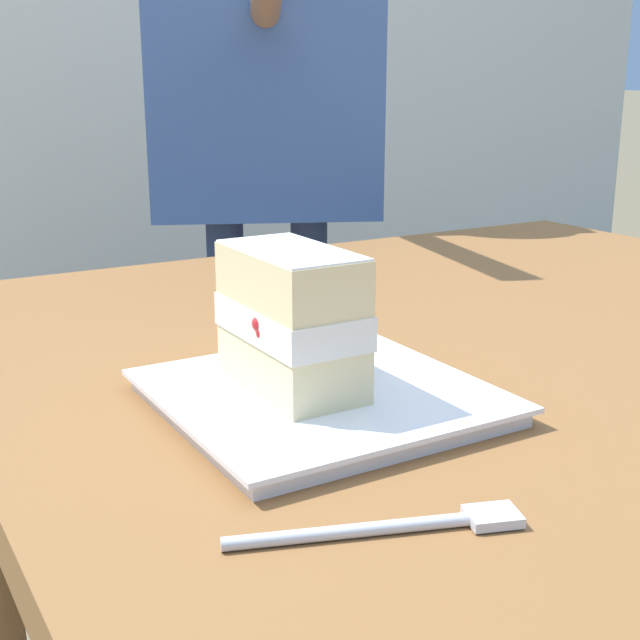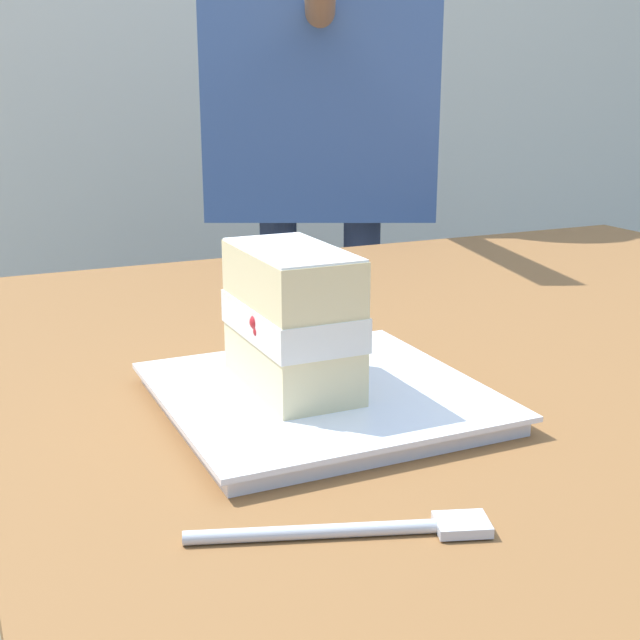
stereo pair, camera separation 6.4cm
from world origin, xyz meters
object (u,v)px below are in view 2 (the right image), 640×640
object	(u,v)px
patio_table	(622,474)
diner_person	(320,80)
cake_slice	(292,319)
dessert_plate	(320,397)
dessert_fork	(361,530)

from	to	relation	value
patio_table	diner_person	size ratio (longest dim) A/B	0.83
cake_slice	dessert_plate	bearing A→B (deg)	55.40
dessert_fork	diner_person	size ratio (longest dim) A/B	0.11
dessert_plate	cake_slice	size ratio (longest dim) A/B	1.85
dessert_plate	dessert_fork	xyz separation A→B (m)	(0.19, -0.06, -0.00)
dessert_plate	cake_slice	world-z (taller)	cake_slice
patio_table	diner_person	xyz separation A→B (m)	(-0.90, 0.11, 0.34)
patio_table	dessert_plate	world-z (taller)	dessert_plate
dessert_plate	diner_person	world-z (taller)	diner_person
dessert_plate	patio_table	bearing A→B (deg)	82.95
dessert_plate	diner_person	size ratio (longest dim) A/B	0.16
cake_slice	diner_person	distance (m)	0.96
patio_table	cake_slice	xyz separation A→B (m)	(-0.05, -0.30, 0.17)
patio_table	dessert_plate	distance (m)	0.31
patio_table	diner_person	bearing A→B (deg)	173.00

